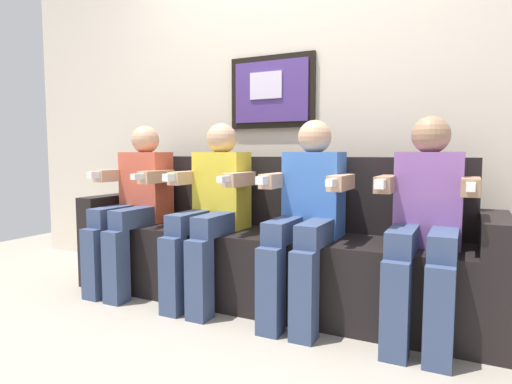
% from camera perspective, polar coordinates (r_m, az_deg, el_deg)
% --- Properties ---
extents(ground_plane, '(6.50, 6.50, 0.00)m').
position_cam_1_polar(ground_plane, '(2.53, -1.57, -16.28)').
color(ground_plane, '#9E9384').
extents(back_wall_assembly, '(5.00, 0.10, 2.60)m').
position_cam_1_polar(back_wall_assembly, '(3.08, 5.14, 12.18)').
color(back_wall_assembly, beige).
rests_on(back_wall_assembly, ground_plane).
extents(couch, '(2.60, 0.58, 0.90)m').
position_cam_1_polar(couch, '(2.72, 1.68, -7.86)').
color(couch, black).
rests_on(couch, ground_plane).
extents(person_leftmost, '(0.46, 0.56, 1.11)m').
position_cam_1_polar(person_leftmost, '(3.03, -15.68, -1.06)').
color(person_leftmost, '#D8593F').
rests_on(person_leftmost, ground_plane).
extents(person_left_center, '(0.46, 0.56, 1.11)m').
position_cam_1_polar(person_left_center, '(2.67, -5.84, -1.74)').
color(person_left_center, yellow).
rests_on(person_left_center, ground_plane).
extents(person_right_center, '(0.46, 0.56, 1.11)m').
position_cam_1_polar(person_right_center, '(2.40, 6.67, -2.52)').
color(person_right_center, '#3F72CC').
rests_on(person_right_center, ground_plane).
extents(person_rightmost, '(0.46, 0.56, 1.11)m').
position_cam_1_polar(person_rightmost, '(2.27, 21.43, -3.28)').
color(person_rightmost, '#8C59A5').
rests_on(person_rightmost, ground_plane).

